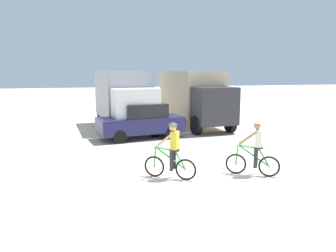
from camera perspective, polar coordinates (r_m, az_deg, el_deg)
The scene contains 6 objects.
ground_plane at distance 10.76m, azimuth 3.92°, elevation -8.91°, with size 120.00×120.00×0.00m, color beige.
box_truck_grey_hauler at distance 19.52m, azimuth -7.51°, elevation 4.88°, with size 2.86×6.90×3.35m.
box_truck_tan_camper at distance 20.73m, azimuth 4.42°, elevation 5.18°, with size 2.81×6.89×3.35m.
sedan_parked at distance 16.90m, azimuth -4.53°, elevation 0.86°, with size 4.42×2.38×1.76m.
cyclist_orange_shirt at distance 10.54m, azimuth 0.61°, elevation -4.50°, with size 1.46×1.03×1.82m.
cyclist_cowboy_hat at distance 11.20m, azimuth 14.45°, elevation -3.96°, with size 1.49×0.97×1.82m.
Camera 1 is at (-3.33, -9.66, 3.36)m, focal length 36.08 mm.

